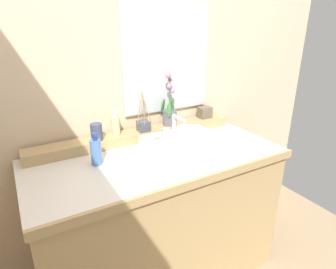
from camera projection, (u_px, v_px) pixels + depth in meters
wall_back at (123, 59)px, 1.73m from camera, size 3.09×0.20×2.57m
vanity_cabinet at (158, 217)px, 1.70m from camera, size 1.37×0.65×0.83m
back_ledge at (138, 135)px, 1.74m from camera, size 1.29×0.12×0.06m
sink_basin at (187, 147)px, 1.56m from camera, size 0.41×0.36×0.28m
soap_bar at (159, 136)px, 1.58m from camera, size 0.07×0.04×0.02m
potted_plant at (169, 112)px, 1.80m from camera, size 0.10×0.13×0.34m
soap_dispenser at (116, 125)px, 1.64m from camera, size 0.05×0.05×0.15m
tumbler_cup at (96, 132)px, 1.58m from camera, size 0.06×0.06×0.10m
reed_diffuser at (143, 125)px, 1.71m from camera, size 0.10×0.08×0.25m
trinket_box at (205, 112)px, 1.96m from camera, size 0.09×0.07×0.07m
lotion_bottle at (96, 151)px, 1.43m from camera, size 0.05×0.06×0.17m
mirror at (167, 59)px, 1.75m from camera, size 0.59×0.02×0.65m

